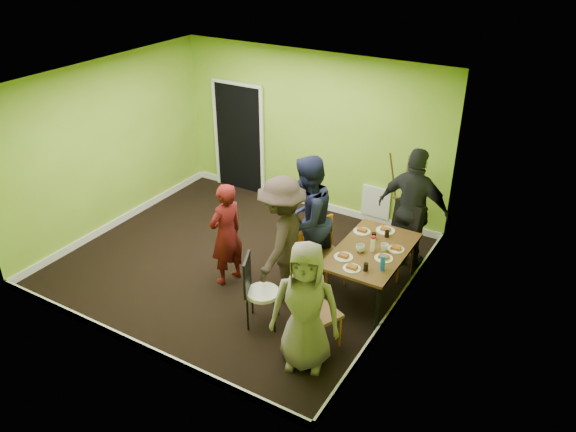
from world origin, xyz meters
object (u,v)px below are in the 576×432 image
(chair_left_far, at_px, (326,248))
(blue_bottle, at_px, (383,263))
(easel, at_px, (405,198))
(person_standing, at_px, (226,234))
(dining_table, at_px, (372,253))
(chair_front_end, at_px, (315,310))
(orange_bottle, at_px, (373,239))
(person_left_near, at_px, (282,240))
(chair_left_near, at_px, (299,264))
(chair_back_end, at_px, (406,224))
(thermos, at_px, (373,245))
(chair_bentwood, at_px, (257,287))
(person_left_far, at_px, (307,220))
(person_front_end, at_px, (305,307))
(person_back_end, at_px, (414,210))

(chair_left_far, xyz_separation_m, blue_bottle, (1.00, -0.40, 0.30))
(easel, distance_m, person_standing, 2.98)
(dining_table, bearing_deg, chair_left_far, 179.53)
(chair_front_end, xyz_separation_m, orange_bottle, (0.08, 1.52, 0.22))
(person_standing, xyz_separation_m, person_left_near, (0.86, 0.10, 0.12))
(chair_left_near, height_order, chair_back_end, chair_back_end)
(thermos, bearing_deg, chair_bentwood, -129.59)
(chair_front_end, relative_size, chair_bentwood, 1.02)
(person_left_far, bearing_deg, person_standing, -50.37)
(chair_bentwood, bearing_deg, person_front_end, 44.62)
(dining_table, xyz_separation_m, thermos, (0.01, -0.04, 0.15))
(chair_left_far, height_order, orange_bottle, chair_left_far)
(chair_back_end, distance_m, person_left_far, 1.48)
(chair_left_near, height_order, chair_front_end, chair_front_end)
(chair_bentwood, distance_m, thermos, 1.64)
(dining_table, height_order, chair_left_far, chair_left_far)
(person_standing, height_order, person_back_end, person_back_end)
(blue_bottle, xyz_separation_m, orange_bottle, (-0.38, 0.58, -0.06))
(orange_bottle, xyz_separation_m, person_left_near, (-0.98, -0.79, 0.11))
(chair_front_end, xyz_separation_m, thermos, (0.17, 1.29, 0.28))
(person_back_end, relative_size, person_front_end, 1.15)
(chair_back_end, relative_size, orange_bottle, 14.00)
(person_standing, distance_m, person_front_end, 2.01)
(person_back_end, bearing_deg, thermos, 84.06)
(chair_front_end, relative_size, easel, 0.67)
(chair_bentwood, bearing_deg, person_standing, -146.96)
(blue_bottle, relative_size, orange_bottle, 2.67)
(person_back_end, xyz_separation_m, person_front_end, (-0.32, -2.65, -0.12))
(chair_front_end, relative_size, orange_bottle, 13.02)
(chair_left_near, distance_m, thermos, 1.04)
(blue_bottle, bearing_deg, person_standing, -172.13)
(dining_table, xyz_separation_m, chair_back_end, (0.15, 0.89, 0.07))
(chair_back_end, height_order, person_left_near, person_left_near)
(chair_left_near, relative_size, blue_bottle, 4.24)
(chair_front_end, height_order, orange_bottle, chair_front_end)
(person_back_end, bearing_deg, orange_bottle, 75.70)
(dining_table, distance_m, chair_left_far, 0.71)
(thermos, height_order, person_left_far, person_left_far)
(chair_left_near, bearing_deg, easel, 173.49)
(orange_bottle, relative_size, person_front_end, 0.05)
(orange_bottle, height_order, person_left_far, person_left_far)
(chair_bentwood, distance_m, person_left_near, 0.76)
(chair_left_near, height_order, easel, easel)
(chair_back_end, relative_size, person_left_near, 0.60)
(chair_left_far, height_order, person_standing, person_standing)
(chair_back_end, distance_m, orange_bottle, 0.73)
(person_front_end, bearing_deg, chair_left_far, 89.94)
(thermos, bearing_deg, person_left_near, -152.10)
(chair_front_end, relative_size, person_back_end, 0.53)
(easel, distance_m, person_front_end, 3.34)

